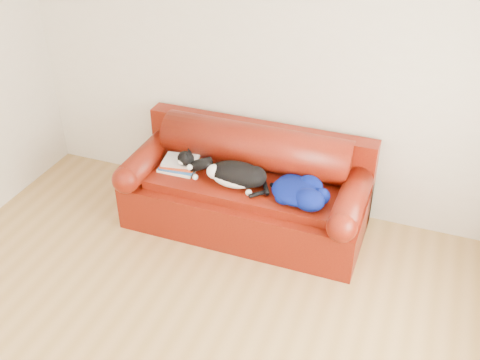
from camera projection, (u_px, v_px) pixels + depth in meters
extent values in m
plane|color=olive|center=(169.00, 344.00, 3.97)|extent=(4.50, 4.50, 0.00)
cube|color=beige|center=(263.00, 70.00, 4.83)|extent=(4.50, 0.02, 2.60)
cube|color=#410206|center=(246.00, 205.00, 5.02)|extent=(2.10, 0.90, 0.42)
cube|color=#410206|center=(244.00, 186.00, 4.85)|extent=(1.66, 0.62, 0.10)
cylinder|color=black|center=(138.00, 221.00, 5.14)|extent=(0.06, 0.06, 0.05)
cylinder|color=black|center=(338.00, 269.00, 4.59)|extent=(0.06, 0.06, 0.05)
cylinder|color=black|center=(171.00, 183.00, 5.66)|extent=(0.06, 0.06, 0.05)
cylinder|color=black|center=(354.00, 223.00, 5.11)|extent=(0.06, 0.06, 0.05)
cube|color=#410206|center=(259.00, 165.00, 5.19)|extent=(2.10, 0.18, 0.85)
cylinder|color=#410206|center=(256.00, 147.00, 4.96)|extent=(1.70, 0.40, 0.40)
cylinder|color=#410206|center=(150.00, 155.00, 5.12)|extent=(0.24, 0.88, 0.24)
sphere|color=#410206|center=(126.00, 180.00, 4.77)|extent=(0.24, 0.24, 0.24)
cylinder|color=#410206|center=(353.00, 196.00, 4.57)|extent=(0.24, 0.88, 0.24)
sphere|color=#410206|center=(342.00, 227.00, 4.22)|extent=(0.24, 0.24, 0.24)
cube|color=white|center=(180.00, 168.00, 4.99)|extent=(0.33, 0.25, 0.02)
cube|color=white|center=(180.00, 168.00, 4.99)|extent=(0.31, 0.24, 0.02)
cube|color=#1F56A9|center=(180.00, 165.00, 4.97)|extent=(0.33, 0.26, 0.02)
cube|color=white|center=(180.00, 165.00, 4.97)|extent=(0.32, 0.25, 0.02)
cube|color=#AB3513|center=(180.00, 163.00, 4.96)|extent=(0.33, 0.27, 0.02)
cube|color=white|center=(180.00, 163.00, 4.96)|extent=(0.32, 0.25, 0.02)
cube|color=silver|center=(180.00, 160.00, 4.94)|extent=(0.33, 0.27, 0.02)
cube|color=white|center=(180.00, 160.00, 4.94)|extent=(0.32, 0.26, 0.02)
ellipsoid|color=black|center=(237.00, 174.00, 4.73)|extent=(0.50, 0.28, 0.21)
ellipsoid|color=white|center=(233.00, 181.00, 4.71)|extent=(0.35, 0.16, 0.13)
ellipsoid|color=white|center=(215.00, 172.00, 4.75)|extent=(0.14, 0.13, 0.13)
ellipsoid|color=black|center=(255.00, 178.00, 4.70)|extent=(0.21, 0.21, 0.17)
ellipsoid|color=black|center=(202.00, 161.00, 4.78)|extent=(0.15, 0.14, 0.13)
ellipsoid|color=white|center=(197.00, 165.00, 4.76)|extent=(0.07, 0.06, 0.05)
sphere|color=#BF7272|center=(195.00, 164.00, 4.76)|extent=(0.02, 0.02, 0.02)
cone|color=black|center=(202.00, 158.00, 4.71)|extent=(0.06, 0.05, 0.06)
cone|color=black|center=(205.00, 154.00, 4.77)|extent=(0.06, 0.05, 0.06)
cylinder|color=black|center=(266.00, 188.00, 4.68)|extent=(0.11, 0.17, 0.04)
sphere|color=white|center=(209.00, 180.00, 4.79)|extent=(0.05, 0.05, 0.05)
sphere|color=white|center=(249.00, 193.00, 4.64)|extent=(0.05, 0.05, 0.05)
ellipsoid|color=#02124B|center=(297.00, 190.00, 4.58)|extent=(0.53, 0.50, 0.14)
ellipsoid|color=#02124B|center=(309.00, 199.00, 4.46)|extent=(0.33, 0.30, 0.16)
ellipsoid|color=#02124B|center=(291.00, 184.00, 4.69)|extent=(0.34, 0.37, 0.11)
ellipsoid|color=#02124B|center=(310.00, 184.00, 4.63)|extent=(0.27, 0.23, 0.16)
ellipsoid|color=#02124B|center=(285.00, 196.00, 4.54)|extent=(0.21, 0.22, 0.11)
ellipsoid|color=silver|center=(300.00, 196.00, 4.48)|extent=(0.20, 0.12, 0.05)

